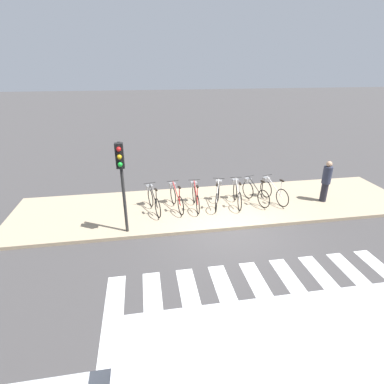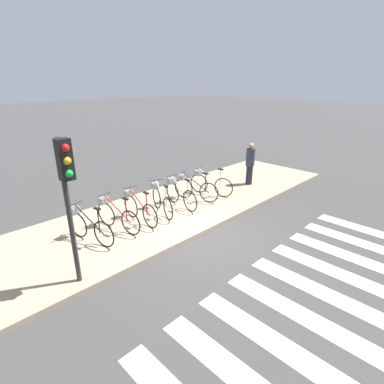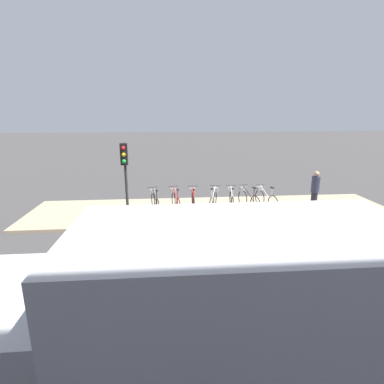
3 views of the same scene
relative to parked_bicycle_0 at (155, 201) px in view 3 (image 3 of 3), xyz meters
The scene contains 13 objects.
ground_plane 3.05m from the parked_bicycle_0, 35.52° to the right, with size 120.00×120.00×0.00m, color #423F3F.
sidewalk 2.50m from the parked_bicycle_0, ahead, with size 15.39×3.72×0.12m.
road_crosswalk 7.96m from the parked_bicycle_0, 72.11° to the right, with size 7.65×8.00×0.01m.
parked_bicycle_0 is the anchor object (origin of this frame).
parked_bicycle_1 0.87m from the parked_bicycle_0, ahead, with size 0.48×1.67×1.04m.
parked_bicycle_2 1.61m from the parked_bicycle_0, ahead, with size 0.46×1.69×1.04m.
parked_bicycle_3 2.49m from the parked_bicycle_0, ahead, with size 0.66×1.62×1.04m.
parked_bicycle_4 3.26m from the parked_bicycle_0, ahead, with size 0.46×1.69×1.04m.
parked_bicycle_5 3.99m from the parked_bicycle_0, ahead, with size 0.65×1.62×1.04m.
parked_bicycle_6 4.75m from the parked_bicycle_0, ahead, with size 0.62×1.63×1.04m.
truck 8.91m from the parked_bicycle_0, 84.34° to the right, with size 5.91×2.07×2.80m.
pedestrian 6.80m from the parked_bicycle_0, ahead, with size 0.34×0.34×1.67m.
traffic_light 2.48m from the parked_bicycle_0, 121.94° to the right, with size 0.24×0.40×3.01m.
Camera 3 is at (-1.90, -10.34, 4.12)m, focal length 28.00 mm.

